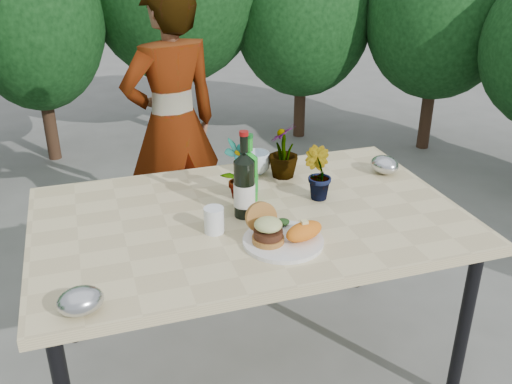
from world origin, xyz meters
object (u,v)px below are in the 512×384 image
object	(u,v)px
patio_table	(250,228)
person	(173,125)
dinner_plate	(283,241)
wine_bottle	(244,186)

from	to	relation	value
patio_table	person	bearing A→B (deg)	94.79
dinner_plate	wine_bottle	bearing A→B (deg)	105.86
patio_table	wine_bottle	size ratio (longest dim) A/B	4.77
wine_bottle	person	xyz separation A→B (m)	(-0.07, 1.11, -0.12)
patio_table	wine_bottle	distance (m)	0.18
patio_table	dinner_plate	world-z (taller)	dinner_plate
patio_table	person	xyz separation A→B (m)	(-0.09, 1.11, 0.06)
dinner_plate	patio_table	bearing A→B (deg)	101.09
wine_bottle	person	bearing A→B (deg)	100.76
patio_table	dinner_plate	xyz separation A→B (m)	(0.05, -0.24, 0.06)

